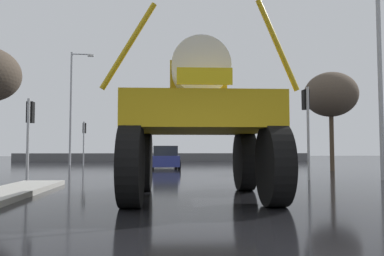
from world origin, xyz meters
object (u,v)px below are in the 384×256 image
oversize_sprayer (198,120)px  traffic_signal_far_left (84,133)px  sedan_ahead (165,158)px  bare_tree_right (331,95)px  streetlight_far_left (72,103)px  streetlight_near_right (384,75)px  traffic_signal_near_left (30,121)px  traffic_signal_near_right (306,112)px

oversize_sprayer → traffic_signal_far_left: size_ratio=1.50×
sedan_ahead → bare_tree_right: (9.85, -3.84, 3.84)m
sedan_ahead → bare_tree_right: bearing=-112.9°
traffic_signal_far_left → streetlight_far_left: bearing=155.6°
sedan_ahead → streetlight_far_left: bearing=47.8°
streetlight_near_right → traffic_signal_far_left: bearing=132.6°
streetlight_far_left → traffic_signal_near_left: bearing=-83.0°
oversize_sprayer → bare_tree_right: bare_tree_right is taller
traffic_signal_near_right → streetlight_near_right: streetlight_near_right is taller
sedan_ahead → bare_tree_right: size_ratio=0.70×
traffic_signal_near_left → streetlight_near_right: bearing=-2.1°
bare_tree_right → oversize_sprayer: bearing=-128.1°
traffic_signal_far_left → sedan_ahead: bearing=-42.8°
oversize_sprayer → sedan_ahead: (-0.54, 15.71, -1.30)m
streetlight_near_right → streetlight_far_left: (-16.44, 17.19, 0.82)m
sedan_ahead → traffic_signal_near_right: traffic_signal_near_right is taller
traffic_signal_near_left → streetlight_near_right: streetlight_near_right is taller
traffic_signal_near_left → streetlight_near_right: 14.55m
streetlight_near_right → oversize_sprayer: bearing=-149.0°
sedan_ahead → traffic_signal_near_right: (5.73, -10.19, 2.12)m
oversize_sprayer → streetlight_far_left: bearing=22.4°
oversize_sprayer → streetlight_near_right: (8.34, 5.01, 2.34)m
traffic_signal_near_left → traffic_signal_near_right: size_ratio=0.84×
oversize_sprayer → streetlight_near_right: size_ratio=0.68×
bare_tree_right → traffic_signal_near_right: bearing=-123.0°
streetlight_far_left → sedan_ahead: bearing=-40.7°
streetlight_near_right → streetlight_far_left: 23.80m
traffic_signal_far_left → bare_tree_right: 19.15m
sedan_ahead → traffic_signal_far_left: 9.01m
oversize_sprayer → sedan_ahead: bearing=4.3°
sedan_ahead → traffic_signal_near_left: size_ratio=1.28×
oversize_sprayer → sedan_ahead: oversize_sprayer is taller
sedan_ahead → streetlight_far_left: size_ratio=0.44×
oversize_sprayer → traffic_signal_near_left: size_ratio=1.64×
streetlight_near_right → traffic_signal_near_left: bearing=177.9°
traffic_signal_near_right → streetlight_near_right: (3.15, -0.51, 1.52)m
traffic_signal_far_left → bare_tree_right: bare_tree_right is taller
traffic_signal_near_right → traffic_signal_far_left: (-12.20, 16.18, -0.24)m
streetlight_far_left → traffic_signal_near_right: bearing=-51.4°
oversize_sprayer → traffic_signal_far_left: (-7.01, 21.70, 0.59)m
sedan_ahead → streetlight_near_right: 14.38m
sedan_ahead → traffic_signal_far_left: (-6.46, 5.99, 1.88)m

